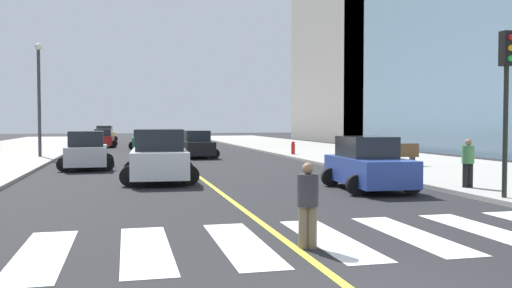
# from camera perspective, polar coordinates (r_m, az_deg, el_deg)

# --- Properties ---
(sidewalk_kerb_east) EXTENTS (10.00, 120.00, 0.15)m
(sidewalk_kerb_east) POSITION_cam_1_polar(r_m,az_deg,el_deg) (30.28, 16.70, -2.06)
(sidewalk_kerb_east) COLOR #9E9B93
(sidewalk_kerb_east) RESTS_ON ground
(crosswalk_paint) EXTENTS (13.50, 4.00, 0.01)m
(crosswalk_paint) POSITION_cam_1_polar(r_m,az_deg,el_deg) (10.77, 3.18, -10.20)
(crosswalk_paint) COLOR silver
(crosswalk_paint) RESTS_ON ground
(lane_divider_paint) EXTENTS (0.16, 80.00, 0.01)m
(lane_divider_paint) POSITION_cam_1_polar(r_m,az_deg,el_deg) (46.23, -9.79, -0.60)
(lane_divider_paint) COLOR yellow
(lane_divider_paint) RESTS_ON ground
(parking_garage_concrete) EXTENTS (18.00, 24.00, 21.08)m
(parking_garage_concrete) POSITION_cam_1_polar(r_m,az_deg,el_deg) (69.97, 13.89, 8.99)
(parking_garage_concrete) COLOR #9E9B93
(parking_garage_concrete) RESTS_ON ground
(car_red_nearest) EXTENTS (2.48, 3.87, 1.70)m
(car_red_nearest) POSITION_cam_1_polar(r_m,az_deg,el_deg) (52.15, -15.77, 0.54)
(car_red_nearest) COLOR red
(car_red_nearest) RESTS_ON ground
(car_black_second) EXTENTS (2.53, 4.02, 1.79)m
(car_black_second) POSITION_cam_1_polar(r_m,az_deg,el_deg) (35.64, -6.22, -0.11)
(car_black_second) COLOR black
(car_black_second) RESTS_ON ground
(car_blue_third) EXTENTS (2.70, 4.21, 1.84)m
(car_blue_third) POSITION_cam_1_polar(r_m,az_deg,el_deg) (19.07, 11.75, -2.17)
(car_blue_third) COLOR #2D479E
(car_blue_third) RESTS_ON ground
(car_yellow_fourth) EXTENTS (2.81, 4.38, 1.92)m
(car_yellow_fourth) POSITION_cam_1_polar(r_m,az_deg,el_deg) (64.58, -15.64, 0.96)
(car_yellow_fourth) COLOR gold
(car_yellow_fourth) RESTS_ON ground
(car_silver_fifth) EXTENTS (2.73, 4.30, 1.90)m
(car_silver_fifth) POSITION_cam_1_polar(r_m,az_deg,el_deg) (28.13, -17.44, -0.74)
(car_silver_fifth) COLOR #B7B7BC
(car_silver_fifth) RESTS_ON ground
(car_green_sixth) EXTENTS (2.38, 3.77, 1.67)m
(car_green_sixth) POSITION_cam_1_polar(r_m,az_deg,el_deg) (48.15, -11.92, 0.42)
(car_green_sixth) COLOR #236B42
(car_green_sixth) RESTS_ON ground
(car_white_seventh) EXTENTS (3.04, 4.73, 2.07)m
(car_white_seventh) POSITION_cam_1_polar(r_m,az_deg,el_deg) (21.41, -10.17, -1.39)
(car_white_seventh) COLOR silver
(car_white_seventh) RESTS_ON ground
(traffic_light_near_corner) EXTENTS (0.36, 0.41, 4.80)m
(traffic_light_near_corner) POSITION_cam_1_polar(r_m,az_deg,el_deg) (17.23, 24.93, 6.05)
(traffic_light_near_corner) COLOR black
(traffic_light_near_corner) RESTS_ON sidewalk_kerb_east
(park_bench) EXTENTS (1.84, 0.70, 1.12)m
(park_bench) POSITION_cam_1_polar(r_m,az_deg,el_deg) (28.11, 14.99, -1.12)
(park_bench) COLOR brown
(park_bench) RESTS_ON sidewalk_kerb_east
(pedestrian_crossing) EXTENTS (0.39, 0.39, 1.59)m
(pedestrian_crossing) POSITION_cam_1_polar(r_m,az_deg,el_deg) (10.09, 5.48, -6.03)
(pedestrian_crossing) COLOR brown
(pedestrian_crossing) RESTS_ON ground
(pedestrian_waiting_east) EXTENTS (0.40, 0.40, 1.63)m
(pedestrian_waiting_east) POSITION_cam_1_polar(r_m,az_deg,el_deg) (19.44, 21.45, -1.65)
(pedestrian_waiting_east) COLOR black
(pedestrian_waiting_east) RESTS_ON sidewalk_kerb_east
(fire_hydrant) EXTENTS (0.26, 0.26, 0.89)m
(fire_hydrant) POSITION_cam_1_polar(r_m,az_deg,el_deg) (36.87, 3.94, -0.42)
(fire_hydrant) COLOR red
(fire_hydrant) RESTS_ON sidewalk_kerb_east
(street_lamp) EXTENTS (0.44, 0.44, 7.17)m
(street_lamp) POSITION_cam_1_polar(r_m,az_deg,el_deg) (37.05, -21.92, 5.34)
(street_lamp) COLOR #38383D
(street_lamp) RESTS_ON sidewalk_kerb_west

